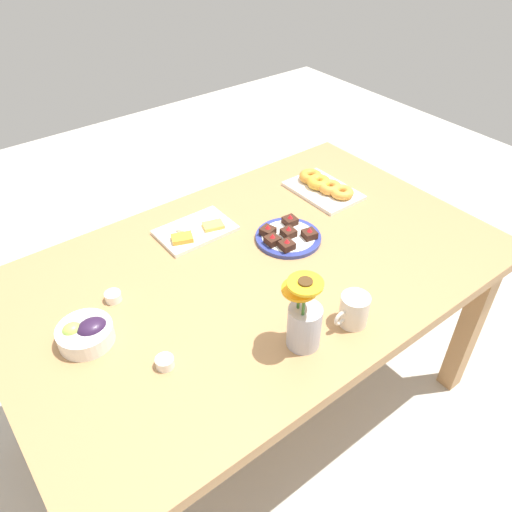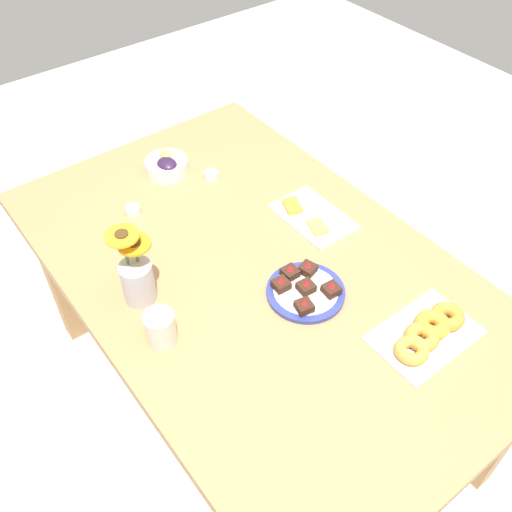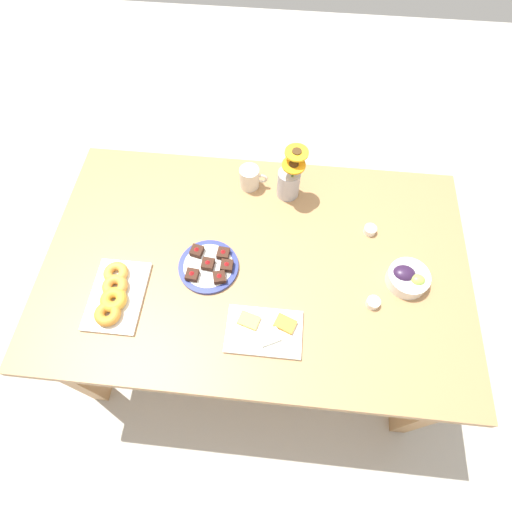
% 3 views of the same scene
% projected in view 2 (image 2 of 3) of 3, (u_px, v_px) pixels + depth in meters
% --- Properties ---
extents(ground_plane, '(6.00, 6.00, 0.00)m').
position_uv_depth(ground_plane, '(256.00, 396.00, 2.23)').
color(ground_plane, '#B7B2A8').
extents(dining_table, '(1.60, 1.00, 0.74)m').
position_uv_depth(dining_table, '(256.00, 284.00, 1.76)').
color(dining_table, '#A87A4C').
rests_on(dining_table, ground_plane).
extents(coffee_mug, '(0.12, 0.08, 0.10)m').
position_uv_depth(coffee_mug, '(160.00, 327.00, 1.48)').
color(coffee_mug, beige).
rests_on(coffee_mug, dining_table).
extents(grape_bowl, '(0.15, 0.15, 0.07)m').
position_uv_depth(grape_bowl, '(167.00, 165.00, 2.00)').
color(grape_bowl, white).
rests_on(grape_bowl, dining_table).
extents(cheese_platter, '(0.26, 0.17, 0.03)m').
position_uv_depth(cheese_platter, '(312.00, 216.00, 1.84)').
color(cheese_platter, white).
rests_on(cheese_platter, dining_table).
extents(croissant_platter, '(0.19, 0.28, 0.05)m').
position_uv_depth(croissant_platter, '(428.00, 333.00, 1.50)').
color(croissant_platter, white).
rests_on(croissant_platter, dining_table).
extents(jam_cup_honey, '(0.05, 0.05, 0.03)m').
position_uv_depth(jam_cup_honey, '(133.00, 210.00, 1.85)').
color(jam_cup_honey, white).
rests_on(jam_cup_honey, dining_table).
extents(jam_cup_berry, '(0.05, 0.05, 0.03)m').
position_uv_depth(jam_cup_berry, '(211.00, 175.00, 1.98)').
color(jam_cup_berry, white).
rests_on(jam_cup_berry, dining_table).
extents(dessert_plate, '(0.22, 0.22, 0.05)m').
position_uv_depth(dessert_plate, '(305.00, 290.00, 1.61)').
color(dessert_plate, navy).
rests_on(dessert_plate, dining_table).
extents(flower_vase, '(0.11, 0.12, 0.24)m').
position_uv_depth(flower_vase, '(137.00, 277.00, 1.55)').
color(flower_vase, '#B2B2BC').
rests_on(flower_vase, dining_table).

